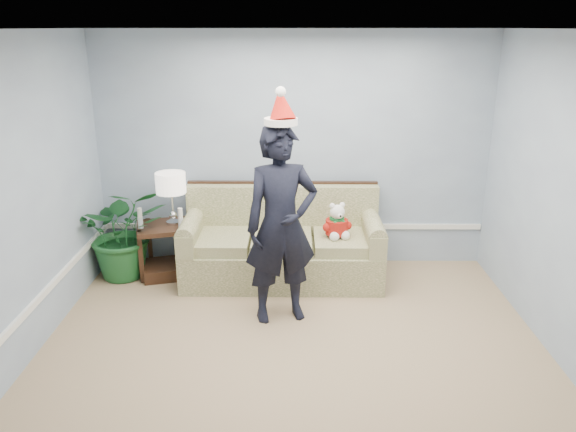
% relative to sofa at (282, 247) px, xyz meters
% --- Properties ---
extents(room_shell, '(4.54, 5.04, 2.74)m').
position_rel_sofa_xyz_m(room_shell, '(0.12, -2.04, 0.99)').
color(room_shell, '#9E8365').
rests_on(room_shell, ground).
extents(wainscot_trim, '(4.49, 4.99, 0.06)m').
position_rel_sofa_xyz_m(wainscot_trim, '(-1.05, -0.87, 0.09)').
color(wainscot_trim, white).
rests_on(wainscot_trim, room_shell).
extents(sofa, '(2.19, 0.95, 1.03)m').
position_rel_sofa_xyz_m(sofa, '(0.00, 0.00, 0.00)').
color(sofa, '#54622E').
rests_on(sofa, room_shell).
extents(side_table, '(0.75, 0.68, 0.61)m').
position_rel_sofa_xyz_m(side_table, '(-1.30, 0.03, -0.13)').
color(side_table, '#3E2016').
rests_on(side_table, room_shell).
extents(table_lamp, '(0.33, 0.33, 0.59)m').
position_rel_sofa_xyz_m(table_lamp, '(-1.23, 0.07, 0.70)').
color(table_lamp, silver).
rests_on(table_lamp, side_table).
extents(candle_pair, '(0.50, 0.06, 0.23)m').
position_rel_sofa_xyz_m(candle_pair, '(-1.33, -0.08, 0.35)').
color(candle_pair, silver).
rests_on(candle_pair, side_table).
extents(houseplant, '(1.14, 1.04, 1.07)m').
position_rel_sofa_xyz_m(houseplant, '(-1.78, 0.01, 0.17)').
color(houseplant, '#1B5727').
rests_on(houseplant, room_shell).
extents(man, '(0.79, 0.63, 1.90)m').
position_rel_sofa_xyz_m(man, '(0.01, -0.94, 0.59)').
color(man, black).
rests_on(man, room_shell).
extents(santa_hat, '(0.39, 0.42, 0.35)m').
position_rel_sofa_xyz_m(santa_hat, '(0.01, -0.92, 1.68)').
color(santa_hat, white).
rests_on(santa_hat, man).
extents(teddy_bear, '(0.30, 0.31, 0.40)m').
position_rel_sofa_xyz_m(teddy_bear, '(0.60, -0.15, 0.32)').
color(teddy_bear, white).
rests_on(teddy_bear, sofa).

